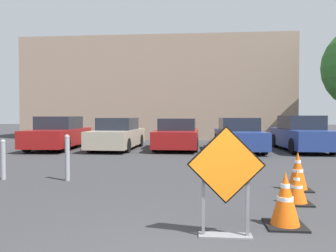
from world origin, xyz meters
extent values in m
plane|color=#333335|center=(0.00, 10.00, 0.00)|extent=(96.00, 96.00, 0.00)
cube|color=black|center=(0.46, 1.47, 0.93)|extent=(0.98, 0.02, 0.98)
cube|color=orange|center=(0.46, 1.45, 0.93)|extent=(0.93, 0.02, 0.93)
cube|color=slate|center=(0.46, 1.51, 0.01)|extent=(0.68, 0.20, 0.02)
cube|color=slate|center=(0.18, 1.51, 0.46)|extent=(0.04, 0.04, 0.93)
cube|color=slate|center=(0.74, 1.51, 0.46)|extent=(0.04, 0.04, 0.93)
cube|color=black|center=(1.32, 1.97, 0.01)|extent=(0.54, 0.54, 0.03)
cone|color=#EA590F|center=(1.32, 1.97, 0.40)|extent=(0.40, 0.40, 0.74)
cylinder|color=white|center=(1.32, 1.97, 0.56)|extent=(0.12, 0.12, 0.07)
cylinder|color=white|center=(1.32, 1.97, 0.39)|extent=(0.22, 0.22, 0.07)
cube|color=black|center=(1.84, 3.20, 0.01)|extent=(0.49, 0.49, 0.03)
cone|color=#EA590F|center=(1.84, 3.20, 0.31)|extent=(0.36, 0.36, 0.56)
cylinder|color=white|center=(1.84, 3.20, 0.43)|extent=(0.11, 0.11, 0.05)
cylinder|color=white|center=(1.84, 3.20, 0.30)|extent=(0.20, 0.20, 0.05)
cube|color=black|center=(2.19, 4.29, 0.01)|extent=(0.53, 0.53, 0.03)
cone|color=#EA590F|center=(2.19, 4.29, 0.42)|extent=(0.39, 0.39, 0.77)
cylinder|color=white|center=(2.19, 4.29, 0.59)|extent=(0.12, 0.12, 0.07)
cylinder|color=white|center=(2.19, 4.29, 0.40)|extent=(0.22, 0.22, 0.07)
cube|color=maroon|center=(-6.29, 12.06, 0.57)|extent=(2.02, 4.67, 0.74)
cube|color=#1E232D|center=(-6.30, 12.18, 1.22)|extent=(1.68, 2.19, 0.58)
cylinder|color=black|center=(-5.40, 10.68, 0.36)|extent=(0.23, 0.72, 0.71)
cylinder|color=black|center=(-7.06, 10.60, 0.36)|extent=(0.23, 0.72, 0.71)
cylinder|color=black|center=(-5.53, 13.53, 0.36)|extent=(0.23, 0.72, 0.71)
cylinder|color=black|center=(-7.19, 13.45, 0.36)|extent=(0.23, 0.72, 0.71)
cube|color=#A39984|center=(-3.54, 12.20, 0.53)|extent=(1.83, 4.57, 0.73)
cube|color=#1E232D|center=(-3.54, 12.32, 1.17)|extent=(1.57, 2.12, 0.55)
cylinder|color=black|center=(-2.78, 10.78, 0.31)|extent=(0.21, 0.62, 0.61)
cylinder|color=black|center=(-4.37, 10.82, 0.31)|extent=(0.21, 0.62, 0.61)
cylinder|color=black|center=(-2.71, 13.59, 0.31)|extent=(0.21, 0.62, 0.61)
cylinder|color=black|center=(-4.30, 13.62, 0.31)|extent=(0.21, 0.62, 0.61)
cube|color=maroon|center=(-0.79, 12.63, 0.53)|extent=(1.94, 4.70, 0.71)
cube|color=#1E232D|center=(-0.79, 12.75, 1.15)|extent=(1.68, 2.17, 0.54)
cylinder|color=black|center=(0.06, 11.17, 0.32)|extent=(0.21, 0.64, 0.64)
cylinder|color=black|center=(-1.67, 11.19, 0.32)|extent=(0.21, 0.64, 0.64)
cylinder|color=black|center=(0.09, 14.07, 0.32)|extent=(0.21, 0.64, 0.64)
cylinder|color=black|center=(-1.63, 14.09, 0.32)|extent=(0.21, 0.64, 0.64)
cube|color=navy|center=(1.97, 12.05, 0.54)|extent=(1.87, 4.61, 0.71)
cube|color=#1E232D|center=(1.96, 12.17, 1.18)|extent=(1.61, 2.14, 0.56)
cylinder|color=black|center=(2.81, 10.65, 0.33)|extent=(0.21, 0.67, 0.67)
cylinder|color=black|center=(1.18, 10.62, 0.33)|extent=(0.21, 0.67, 0.67)
cylinder|color=black|center=(2.76, 13.49, 0.33)|extent=(0.21, 0.67, 0.67)
cylinder|color=black|center=(1.12, 13.45, 0.33)|extent=(0.21, 0.67, 0.67)
cube|color=navy|center=(4.72, 12.22, 0.57)|extent=(1.81, 4.49, 0.77)
cube|color=#1E232D|center=(4.72, 12.33, 1.25)|extent=(1.55, 2.08, 0.60)
cylinder|color=black|center=(5.54, 10.85, 0.33)|extent=(0.22, 0.66, 0.65)
cylinder|color=black|center=(3.97, 10.82, 0.33)|extent=(0.22, 0.66, 0.65)
cylinder|color=black|center=(5.47, 13.62, 0.33)|extent=(0.22, 0.66, 0.65)
cylinder|color=black|center=(3.90, 13.58, 0.33)|extent=(0.22, 0.66, 0.65)
cylinder|color=gray|center=(-2.95, 4.83, 0.52)|extent=(0.11, 0.11, 1.04)
sphere|color=gray|center=(-2.95, 4.83, 1.04)|extent=(0.12, 0.12, 0.12)
cylinder|color=gray|center=(-4.55, 4.83, 0.46)|extent=(0.11, 0.11, 0.91)
sphere|color=gray|center=(-4.55, 4.83, 0.91)|extent=(0.12, 0.12, 0.12)
cube|color=gray|center=(-2.61, 20.60, 3.37)|extent=(17.96, 5.00, 6.74)
camera|label=1|loc=(0.09, -2.65, 1.53)|focal=35.00mm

